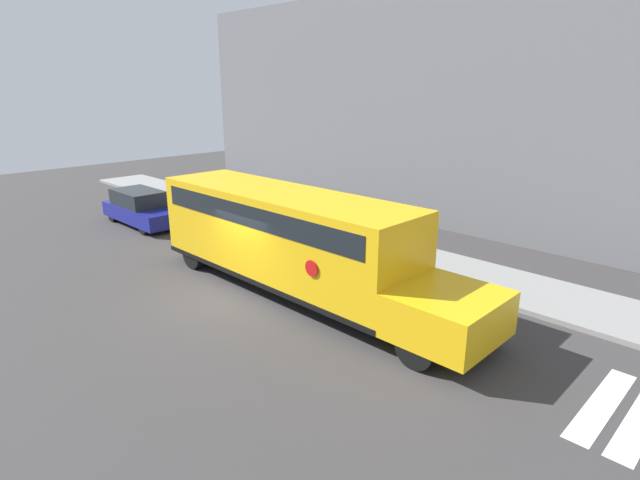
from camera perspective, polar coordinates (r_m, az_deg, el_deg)
The scene contains 5 objects.
ground_plane at distance 15.57m, azimuth -9.70°, elevation -6.41°, with size 60.00×60.00×0.00m, color #3A3838.
sidewalk_strip at distance 19.75m, azimuth 5.67°, elevation -0.85°, with size 44.00×3.00×0.15m.
building_backdrop at distance 24.23m, azimuth 16.09°, elevation 14.22°, with size 32.00×4.00×10.35m.
school_bus at distance 15.24m, azimuth -3.25°, elevation 0.40°, with size 11.78×2.57×3.10m.
parked_car at distance 24.50m, azimuth -19.76°, elevation 3.46°, with size 4.67×1.74×1.58m.
Camera 1 is at (11.71, -8.19, 6.18)m, focal length 28.00 mm.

